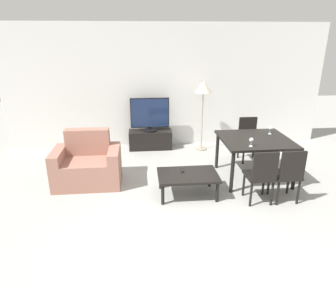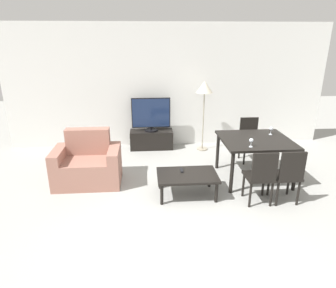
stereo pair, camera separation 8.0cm
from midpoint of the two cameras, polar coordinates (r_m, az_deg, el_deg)
ground_plane at (r=3.95m, az=4.16°, el=-17.90°), size 18.00×18.00×0.00m
wall_back at (r=6.79m, az=-0.58°, el=10.87°), size 7.15×0.06×2.70m
armchair at (r=5.33m, az=-15.47°, el=-3.99°), size 1.11×0.72×0.91m
tv_stand at (r=6.78m, az=-3.72°, el=0.86°), size 0.95×0.39×0.41m
tv at (r=6.62m, az=-3.83°, el=5.61°), size 0.85×0.30×0.74m
coffee_table at (r=4.76m, az=3.32°, el=-6.19°), size 0.95×0.62×0.37m
dining_table at (r=5.40m, az=15.83°, el=0.19°), size 1.18×1.09×0.75m
dining_chair_near at (r=4.66m, az=16.88°, el=-5.51°), size 0.40×0.40×0.87m
dining_chair_far at (r=6.28m, az=14.75°, el=1.32°), size 0.40×0.40×0.87m
dining_chair_near_right at (r=4.83m, az=21.45°, el=-5.16°), size 0.40×0.40×0.87m
floor_lamp at (r=6.47m, az=6.39°, el=10.12°), size 0.35×0.35×1.53m
remote_primary at (r=4.85m, az=2.22°, el=-4.98°), size 0.04×0.15×0.02m
wine_glass_left at (r=4.93m, az=15.15°, el=0.66°), size 0.07×0.07×0.15m
wine_glass_center at (r=5.67m, az=18.54°, el=2.80°), size 0.07×0.07×0.15m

